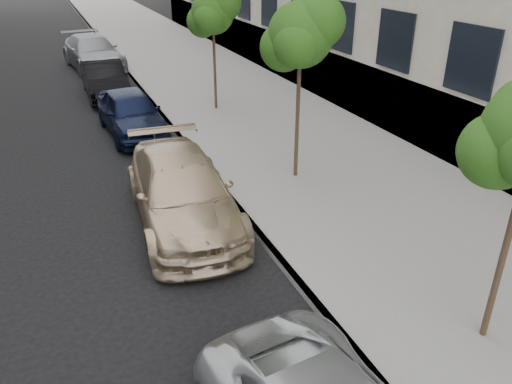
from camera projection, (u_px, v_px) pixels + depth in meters
sidewalk at (179, 59)px, 26.79m from camera, size 6.40×72.00×0.14m
curb at (120, 64)px, 25.70m from camera, size 0.15×72.00×0.14m
tree_mid at (302, 35)px, 11.59m from camera, size 1.85×1.65×4.50m
tree_far at (213, 12)px, 17.04m from camera, size 1.80×1.60×4.26m
suv at (182, 191)px, 10.97m from camera, size 2.43×5.22×1.47m
sedan_blue at (131, 113)px, 16.12m from camera, size 1.91×4.29×1.43m
sedan_black at (104, 79)px, 20.15m from camera, size 1.53×4.32×1.42m
sedan_rear at (93, 52)px, 24.70m from camera, size 2.86×5.68×1.58m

